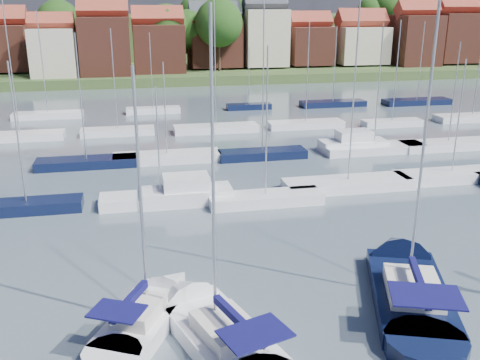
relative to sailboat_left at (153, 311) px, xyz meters
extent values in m
plane|color=#4D5B68|center=(8.64, 35.60, -0.36)|extent=(260.00, 260.00, 0.00)
cube|color=white|center=(-0.44, -0.86, -0.11)|extent=(5.07, 6.64, 1.20)
cone|color=white|center=(1.30, 2.57, -0.11)|extent=(3.64, 3.82, 2.56)
cube|color=silver|center=(-0.63, -1.24, 0.84)|extent=(2.76, 3.10, 0.70)
cylinder|color=#B2B2B7|center=(-0.24, -0.48, 6.18)|extent=(0.14, 0.14, 11.39)
cylinder|color=#B2B2B7|center=(-1.02, -2.00, 1.69)|extent=(1.63, 3.09, 0.10)
cube|color=#0F0E49|center=(-1.02, -2.00, 1.84)|extent=(1.74, 3.03, 0.35)
cube|color=#0F0E49|center=(-1.52, -2.99, 1.99)|extent=(2.64, 2.36, 0.08)
cube|color=white|center=(2.90, -2.95, -0.11)|extent=(5.31, 8.08, 1.20)
cone|color=white|center=(1.43, 1.48, -0.11)|extent=(4.10, 4.43, 3.12)
cube|color=silver|center=(3.06, -3.45, 0.84)|extent=(3.05, 3.64, 0.70)
cylinder|color=#B2B2B7|center=(2.74, -2.46, 7.41)|extent=(0.14, 0.14, 13.85)
cylinder|color=#B2B2B7|center=(3.39, -4.43, 1.69)|extent=(1.40, 3.98, 0.10)
cube|color=#0F0E49|center=(3.39, -4.43, 1.84)|extent=(1.53, 3.84, 0.35)
cube|color=#0F0E49|center=(3.81, -5.71, 1.99)|extent=(3.10, 2.61, 0.08)
cube|color=black|center=(13.04, -1.23, -0.11)|extent=(6.41, 9.51, 1.20)
cone|color=black|center=(14.89, 3.94, -0.11)|extent=(4.89, 5.26, 3.66)
cylinder|color=black|center=(11.56, -5.36, -0.11)|extent=(4.68, 4.68, 1.20)
cube|color=silver|center=(12.83, -1.80, 0.84)|extent=(3.65, 4.31, 0.70)
cylinder|color=#B2B2B7|center=(13.25, -0.65, 8.81)|extent=(0.14, 0.14, 16.64)
cylinder|color=#B2B2B7|center=(12.42, -2.95, 1.69)|extent=(1.74, 4.63, 0.10)
cube|color=#0F0E49|center=(12.42, -2.95, 1.84)|extent=(1.84, 4.47, 0.35)
cube|color=#0F0E49|center=(11.89, -4.44, 1.99)|extent=(3.67, 3.12, 0.08)
sphere|color=beige|center=(14.46, 2.66, -0.36)|extent=(0.52, 0.52, 0.52)
cube|color=black|center=(-8.47, 16.14, -0.01)|extent=(8.01, 2.24, 1.00)
cylinder|color=#B2B2B7|center=(-8.47, 16.14, 5.56)|extent=(0.12, 0.12, 10.16)
cube|color=white|center=(1.37, 15.80, -0.01)|extent=(9.22, 2.58, 1.00)
cylinder|color=#B2B2B7|center=(1.37, 15.80, 4.58)|extent=(0.12, 0.12, 8.18)
cube|color=white|center=(9.27, 14.21, -0.01)|extent=(8.78, 2.46, 1.00)
cylinder|color=#B2B2B7|center=(9.27, 14.21, 6.02)|extent=(0.12, 0.12, 11.06)
cube|color=white|center=(16.87, 16.26, -0.01)|extent=(10.79, 3.02, 1.00)
cylinder|color=#B2B2B7|center=(16.87, 16.26, 7.92)|extent=(0.12, 0.12, 14.87)
cube|color=white|center=(26.62, 16.62, -0.01)|extent=(10.13, 2.84, 1.00)
cylinder|color=#B2B2B7|center=(26.62, 16.62, 5.28)|extent=(0.12, 0.12, 9.59)
cube|color=white|center=(3.33, 15.60, 0.14)|extent=(7.00, 2.60, 1.40)
cube|color=white|center=(3.33, 15.60, 1.24)|extent=(3.50, 2.20, 1.30)
cube|color=black|center=(-4.91, 27.24, -0.01)|extent=(9.30, 2.60, 1.00)
cylinder|color=#B2B2B7|center=(-4.91, 27.24, 6.23)|extent=(0.12, 0.12, 11.48)
cube|color=white|center=(2.70, 27.61, -0.01)|extent=(10.40, 2.91, 1.00)
cylinder|color=#B2B2B7|center=(2.70, 27.61, 4.87)|extent=(0.12, 0.12, 8.77)
cube|color=black|center=(12.12, 26.88, -0.01)|extent=(8.80, 2.46, 1.00)
cylinder|color=#B2B2B7|center=(12.12, 26.88, 7.65)|extent=(0.12, 0.12, 14.33)
cube|color=white|center=(24.04, 26.76, -0.01)|extent=(10.73, 3.00, 1.00)
cylinder|color=#B2B2B7|center=(24.04, 26.76, 6.56)|extent=(0.12, 0.12, 12.14)
cube|color=white|center=(32.46, 26.57, -0.01)|extent=(10.48, 2.93, 1.00)
cylinder|color=#B2B2B7|center=(32.46, 26.57, 5.63)|extent=(0.12, 0.12, 10.28)
cube|color=white|center=(22.10, 27.60, 0.14)|extent=(7.00, 2.60, 1.40)
cube|color=white|center=(22.10, 27.60, 1.24)|extent=(3.50, 2.20, 1.30)
cube|color=white|center=(-13.08, 39.81, -0.01)|extent=(9.71, 2.72, 1.00)
cylinder|color=#B2B2B7|center=(-13.08, 39.81, 7.93)|extent=(0.12, 0.12, 14.88)
cube|color=white|center=(-2.20, 40.11, -0.01)|extent=(8.49, 2.38, 1.00)
cylinder|color=#B2B2B7|center=(-2.20, 40.11, 6.14)|extent=(0.12, 0.12, 11.31)
cube|color=white|center=(9.43, 39.38, -0.01)|extent=(10.16, 2.85, 1.00)
cylinder|color=#B2B2B7|center=(9.43, 39.38, 7.78)|extent=(0.12, 0.12, 14.59)
cube|color=white|center=(20.81, 39.49, -0.01)|extent=(9.53, 2.67, 1.00)
cylinder|color=#B2B2B7|center=(20.81, 39.49, 6.44)|extent=(0.12, 0.12, 11.91)
cube|color=white|center=(31.80, 38.10, -0.01)|extent=(7.62, 2.13, 1.00)
cylinder|color=#B2B2B7|center=(31.80, 38.10, 6.55)|extent=(0.12, 0.12, 12.13)
cube|color=white|center=(43.86, 39.19, -0.01)|extent=(10.17, 2.85, 1.00)
cylinder|color=#B2B2B7|center=(43.86, 39.19, 5.35)|extent=(0.12, 0.12, 9.73)
cube|color=white|center=(-11.62, 52.16, -0.01)|extent=(9.24, 2.59, 1.00)
cylinder|color=#B2B2B7|center=(-11.62, 52.16, 7.07)|extent=(0.12, 0.12, 13.17)
cube|color=white|center=(2.56, 52.90, -0.01)|extent=(7.57, 2.12, 1.00)
cylinder|color=#B2B2B7|center=(2.56, 52.90, 5.61)|extent=(0.12, 0.12, 10.24)
cube|color=black|center=(16.52, 53.07, -0.01)|extent=(6.58, 1.84, 1.00)
cylinder|color=#B2B2B7|center=(16.52, 53.07, 4.49)|extent=(0.12, 0.12, 8.01)
cube|color=black|center=(29.58, 53.00, -0.01)|extent=(9.92, 2.78, 1.00)
cylinder|color=#B2B2B7|center=(29.58, 53.00, 5.95)|extent=(0.12, 0.12, 10.92)
cube|color=black|center=(42.92, 51.97, -0.01)|extent=(10.55, 2.95, 1.00)
cylinder|color=#B2B2B7|center=(42.92, 51.97, 6.24)|extent=(0.12, 0.12, 11.51)
cube|color=#49582C|center=(8.64, 112.60, -0.06)|extent=(200.00, 70.00, 3.00)
cube|color=#49582C|center=(8.64, 137.60, 4.64)|extent=(200.00, 60.00, 14.00)
cube|color=brown|center=(-25.01, 93.39, 6.20)|extent=(10.37, 9.97, 8.73)
cube|color=beige|center=(-14.11, 84.60, 5.72)|extent=(8.09, 8.80, 8.96)
cube|color=brown|center=(-14.11, 84.60, 11.19)|extent=(8.25, 4.00, 4.00)
cube|color=brown|center=(-4.71, 85.53, 6.72)|extent=(9.36, 10.17, 10.97)
cube|color=brown|center=(-4.71, 85.53, 13.35)|extent=(9.54, 4.63, 4.63)
cube|color=brown|center=(5.59, 87.25, 5.95)|extent=(9.90, 8.56, 9.42)
cube|color=brown|center=(5.59, 87.25, 11.87)|extent=(10.10, 4.90, 4.90)
cube|color=brown|center=(17.73, 92.25, 6.58)|extent=(10.59, 8.93, 9.49)
cube|color=#383A42|center=(17.73, 92.25, 12.62)|extent=(10.80, 5.24, 5.24)
cube|color=beige|center=(28.35, 91.39, 7.66)|extent=(9.01, 8.61, 11.65)
cube|color=#383A42|center=(28.35, 91.39, 14.59)|extent=(9.19, 4.46, 4.46)
cube|color=brown|center=(38.81, 92.60, 5.84)|extent=(9.10, 9.34, 8.00)
cube|color=brown|center=(38.81, 92.60, 10.95)|extent=(9.28, 4.50, 4.50)
cube|color=beige|center=(50.59, 92.19, 5.78)|extent=(10.86, 9.59, 7.88)
cube|color=brown|center=(50.59, 92.19, 11.05)|extent=(11.07, 5.37, 5.37)
cube|color=brown|center=(62.39, 89.52, 6.72)|extent=(9.18, 9.96, 10.97)
cube|color=brown|center=(62.39, 89.52, 13.33)|extent=(9.36, 4.54, 4.54)
cube|color=brown|center=(73.81, 90.81, 7.22)|extent=(11.39, 9.67, 10.76)
cube|color=brown|center=(73.81, 90.81, 13.99)|extent=(11.62, 5.64, 5.64)
cylinder|color=#382619|center=(65.41, 111.11, 8.15)|extent=(0.50, 0.50, 4.47)
sphere|color=#2C561A|center=(65.41, 111.11, 14.22)|extent=(8.18, 8.18, 8.18)
cylinder|color=#382619|center=(12.10, 91.53, 3.46)|extent=(0.50, 0.50, 4.46)
sphere|color=#2C561A|center=(12.10, 91.53, 9.51)|extent=(8.15, 8.15, 8.15)
cylinder|color=#382619|center=(23.86, 109.28, 8.21)|extent=(0.50, 0.50, 5.15)
sphere|color=#2C561A|center=(23.86, 109.28, 15.20)|extent=(9.41, 9.41, 9.41)
cylinder|color=#382619|center=(-4.91, 111.91, 8.31)|extent=(0.50, 0.50, 4.56)
sphere|color=#2C561A|center=(-4.91, 111.91, 14.50)|extent=(8.34, 8.34, 8.34)
cylinder|color=#382619|center=(-14.60, 100.85, 3.81)|extent=(0.50, 0.50, 5.15)
sphere|color=#2C561A|center=(-14.60, 100.85, 10.81)|extent=(9.42, 9.42, 9.42)
cylinder|color=#382619|center=(22.39, 100.30, 3.12)|extent=(0.50, 0.50, 3.77)
sphere|color=#2C561A|center=(22.39, 100.30, 8.23)|extent=(6.89, 6.89, 6.89)
cylinder|color=#382619|center=(17.68, 86.54, 3.84)|extent=(0.50, 0.50, 5.21)
sphere|color=#2C561A|center=(17.68, 86.54, 10.92)|extent=(9.53, 9.53, 9.53)
cylinder|color=#382619|center=(70.57, 97.22, 2.72)|extent=(0.50, 0.50, 2.97)
sphere|color=#2C561A|center=(70.57, 97.22, 6.76)|extent=(5.44, 5.44, 5.44)
cylinder|color=#382619|center=(7.49, 89.35, 3.66)|extent=(0.50, 0.50, 4.84)
sphere|color=#2C561A|center=(7.49, 89.35, 10.23)|extent=(8.85, 8.85, 8.85)
cylinder|color=#382619|center=(61.32, 111.32, 7.80)|extent=(0.50, 0.50, 3.72)
sphere|color=#2C561A|center=(61.32, 111.32, 12.85)|extent=(6.80, 6.80, 6.80)
cylinder|color=#382619|center=(62.69, 89.72, 3.26)|extent=(0.50, 0.50, 4.05)
sphere|color=#2C561A|center=(62.69, 89.72, 8.75)|extent=(7.40, 7.40, 7.40)
cylinder|color=#382619|center=(15.47, 108.89, 7.55)|extent=(0.50, 0.50, 3.93)
sphere|color=#2C561A|center=(15.47, 108.89, 12.88)|extent=(7.19, 7.19, 7.19)
cylinder|color=#382619|center=(39.29, 95.77, 3.15)|extent=(0.50, 0.50, 3.82)
sphere|color=#2C561A|center=(39.29, 95.77, 8.34)|extent=(6.99, 6.99, 6.99)
cylinder|color=#382619|center=(-8.81, 88.72, 2.98)|extent=(0.50, 0.50, 3.48)
sphere|color=#2C561A|center=(-8.81, 88.72, 7.70)|extent=(6.37, 6.37, 6.37)
cylinder|color=#382619|center=(66.15, 98.41, 2.73)|extent=(0.50, 0.50, 2.99)
sphere|color=#2C561A|center=(66.15, 98.41, 6.78)|extent=(5.46, 5.46, 5.46)
cylinder|color=#382619|center=(12.24, 94.64, 2.86)|extent=(0.50, 0.50, 3.25)
sphere|color=#2C561A|center=(12.24, 94.64, 7.27)|extent=(5.94, 5.94, 5.94)
cylinder|color=#382619|center=(5.58, 96.33, 2.73)|extent=(0.50, 0.50, 2.98)
sphere|color=#2C561A|center=(5.58, 96.33, 6.78)|extent=(5.46, 5.46, 5.46)
cylinder|color=#382619|center=(73.30, 117.34, 8.99)|extent=(0.50, 0.50, 4.29)
sphere|color=#2C561A|center=(73.30, 117.34, 14.81)|extent=(7.84, 7.84, 7.84)
camera|label=1|loc=(-0.36, -23.25, 14.20)|focal=40.00mm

